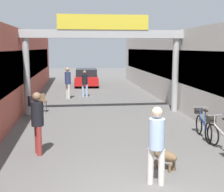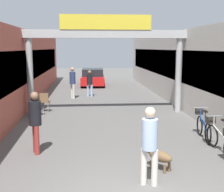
{
  "view_description": "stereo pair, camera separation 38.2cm",
  "coord_description": "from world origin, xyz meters",
  "px_view_note": "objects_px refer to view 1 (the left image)",
  "views": [
    {
      "loc": [
        -1.27,
        -5.32,
        2.95
      ],
      "look_at": [
        0.0,
        5.23,
        1.3
      ],
      "focal_mm": 50.0,
      "sensor_mm": 36.0,
      "label": 1
    },
    {
      "loc": [
        -0.89,
        -5.36,
        2.95
      ],
      "look_at": [
        0.0,
        5.23,
        1.3
      ],
      "focal_mm": 50.0,
      "sensor_mm": 36.0,
      "label": 2
    }
  ],
  "objects_px": {
    "dog_on_leash": "(163,155)",
    "bollard_post_metal": "(152,136)",
    "cafe_chair_wood_farther": "(41,101)",
    "bicycle_blue_third": "(203,125)",
    "parked_car_red": "(87,77)",
    "pedestrian_with_dog": "(157,140)",
    "cafe_chair_black_nearer": "(33,104)",
    "pedestrian_companion": "(37,119)",
    "pedestrian_elderly_walking": "(85,82)",
    "bicycle_silver_second": "(220,135)",
    "pedestrian_carrying_crate": "(68,81)"
  },
  "relations": [
    {
      "from": "pedestrian_with_dog",
      "to": "bicycle_blue_third",
      "type": "distance_m",
      "value": 4.17
    },
    {
      "from": "pedestrian_elderly_walking",
      "to": "parked_car_red",
      "type": "bearing_deg",
      "value": 86.69
    },
    {
      "from": "bicycle_blue_third",
      "to": "bollard_post_metal",
      "type": "distance_m",
      "value": 2.36
    },
    {
      "from": "bollard_post_metal",
      "to": "parked_car_red",
      "type": "relative_size",
      "value": 0.23
    },
    {
      "from": "pedestrian_with_dog",
      "to": "dog_on_leash",
      "type": "bearing_deg",
      "value": 64.42
    },
    {
      "from": "pedestrian_elderly_walking",
      "to": "dog_on_leash",
      "type": "relative_size",
      "value": 2.13
    },
    {
      "from": "bicycle_blue_third",
      "to": "bollard_post_metal",
      "type": "relative_size",
      "value": 1.8
    },
    {
      "from": "dog_on_leash",
      "to": "cafe_chair_wood_farther",
      "type": "relative_size",
      "value": 0.84
    },
    {
      "from": "dog_on_leash",
      "to": "bollard_post_metal",
      "type": "bearing_deg",
      "value": 88.29
    },
    {
      "from": "pedestrian_with_dog",
      "to": "dog_on_leash",
      "type": "xyz_separation_m",
      "value": [
        0.4,
        0.84,
        -0.64
      ]
    },
    {
      "from": "dog_on_leash",
      "to": "bicycle_silver_second",
      "type": "height_order",
      "value": "bicycle_silver_second"
    },
    {
      "from": "parked_car_red",
      "to": "pedestrian_companion",
      "type": "bearing_deg",
      "value": -97.1
    },
    {
      "from": "pedestrian_companion",
      "to": "cafe_chair_wood_farther",
      "type": "xyz_separation_m",
      "value": [
        -0.49,
        5.8,
        -0.47
      ]
    },
    {
      "from": "bollard_post_metal",
      "to": "cafe_chair_black_nearer",
      "type": "xyz_separation_m",
      "value": [
        -3.95,
        5.18,
        0.07
      ]
    },
    {
      "from": "bollard_post_metal",
      "to": "parked_car_red",
      "type": "xyz_separation_m",
      "value": [
        -1.22,
        16.0,
        0.17
      ]
    },
    {
      "from": "pedestrian_elderly_walking",
      "to": "bollard_post_metal",
      "type": "bearing_deg",
      "value": -81.54
    },
    {
      "from": "dog_on_leash",
      "to": "parked_car_red",
      "type": "distance_m",
      "value": 17.31
    },
    {
      "from": "dog_on_leash",
      "to": "bollard_post_metal",
      "type": "xyz_separation_m",
      "value": [
        0.04,
        1.26,
        0.13
      ]
    },
    {
      "from": "pedestrian_elderly_walking",
      "to": "pedestrian_with_dog",
      "type": "bearing_deg",
      "value": -84.94
    },
    {
      "from": "bicycle_blue_third",
      "to": "parked_car_red",
      "type": "height_order",
      "value": "parked_car_red"
    },
    {
      "from": "pedestrian_companion",
      "to": "pedestrian_carrying_crate",
      "type": "height_order",
      "value": "pedestrian_carrying_crate"
    },
    {
      "from": "cafe_chair_black_nearer",
      "to": "dog_on_leash",
      "type": "bearing_deg",
      "value": -58.7
    },
    {
      "from": "dog_on_leash",
      "to": "bollard_post_metal",
      "type": "height_order",
      "value": "bollard_post_metal"
    },
    {
      "from": "pedestrian_elderly_walking",
      "to": "bicycle_silver_second",
      "type": "height_order",
      "value": "pedestrian_elderly_walking"
    },
    {
      "from": "dog_on_leash",
      "to": "cafe_chair_wood_farther",
      "type": "distance_m",
      "value": 8.12
    },
    {
      "from": "pedestrian_with_dog",
      "to": "pedestrian_companion",
      "type": "relative_size",
      "value": 0.98
    },
    {
      "from": "cafe_chair_black_nearer",
      "to": "parked_car_red",
      "type": "relative_size",
      "value": 0.22
    },
    {
      "from": "pedestrian_elderly_walking",
      "to": "cafe_chair_wood_farther",
      "type": "relative_size",
      "value": 1.8
    },
    {
      "from": "bollard_post_metal",
      "to": "cafe_chair_wood_farther",
      "type": "xyz_separation_m",
      "value": [
        -3.69,
        5.99,
        0.07
      ]
    },
    {
      "from": "dog_on_leash",
      "to": "cafe_chair_black_nearer",
      "type": "xyz_separation_m",
      "value": [
        -3.91,
        6.44,
        0.19
      ]
    },
    {
      "from": "bicycle_blue_third",
      "to": "cafe_chair_black_nearer",
      "type": "bearing_deg",
      "value": 146.47
    },
    {
      "from": "bicycle_silver_second",
      "to": "parked_car_red",
      "type": "xyz_separation_m",
      "value": [
        -3.25,
        16.04,
        0.21
      ]
    },
    {
      "from": "pedestrian_with_dog",
      "to": "pedestrian_elderly_walking",
      "type": "relative_size",
      "value": 1.08
    },
    {
      "from": "pedestrian_carrying_crate",
      "to": "bicycle_silver_second",
      "type": "bearing_deg",
      "value": -65.01
    },
    {
      "from": "bollard_post_metal",
      "to": "parked_car_red",
      "type": "height_order",
      "value": "parked_car_red"
    },
    {
      "from": "dog_on_leash",
      "to": "parked_car_red",
      "type": "bearing_deg",
      "value": 93.93
    },
    {
      "from": "pedestrian_companion",
      "to": "bicycle_silver_second",
      "type": "distance_m",
      "value": 5.26
    },
    {
      "from": "cafe_chair_black_nearer",
      "to": "pedestrian_with_dog",
      "type": "bearing_deg",
      "value": -64.25
    },
    {
      "from": "bicycle_blue_third",
      "to": "cafe_chair_wood_farther",
      "type": "bearing_deg",
      "value": 140.13
    },
    {
      "from": "bicycle_silver_second",
      "to": "cafe_chair_black_nearer",
      "type": "bearing_deg",
      "value": 138.89
    },
    {
      "from": "bicycle_silver_second",
      "to": "cafe_chair_black_nearer",
      "type": "distance_m",
      "value": 7.94
    },
    {
      "from": "pedestrian_companion",
      "to": "bicycle_blue_third",
      "type": "relative_size",
      "value": 1.04
    },
    {
      "from": "parked_car_red",
      "to": "cafe_chair_black_nearer",
      "type": "bearing_deg",
      "value": -104.15
    },
    {
      "from": "bollard_post_metal",
      "to": "cafe_chair_black_nearer",
      "type": "bearing_deg",
      "value": 127.35
    },
    {
      "from": "pedestrian_elderly_walking",
      "to": "cafe_chair_wood_farther",
      "type": "distance_m",
      "value": 4.93
    },
    {
      "from": "pedestrian_companion",
      "to": "bollard_post_metal",
      "type": "height_order",
      "value": "pedestrian_companion"
    },
    {
      "from": "pedestrian_companion",
      "to": "parked_car_red",
      "type": "distance_m",
      "value": 15.94
    },
    {
      "from": "bicycle_blue_third",
      "to": "parked_car_red",
      "type": "distance_m",
      "value": 15.14
    },
    {
      "from": "cafe_chair_wood_farther",
      "to": "bollard_post_metal",
      "type": "bearing_deg",
      "value": -58.37
    },
    {
      "from": "dog_on_leash",
      "to": "bicycle_blue_third",
      "type": "bearing_deg",
      "value": 50.32
    }
  ]
}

